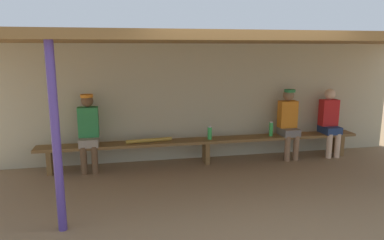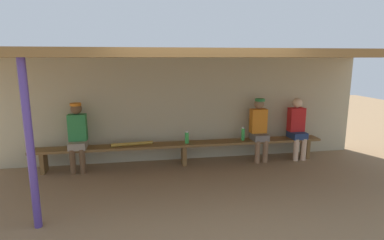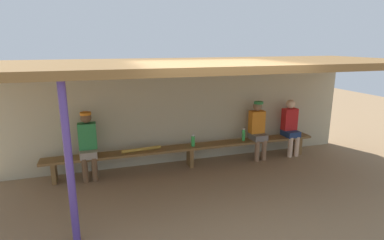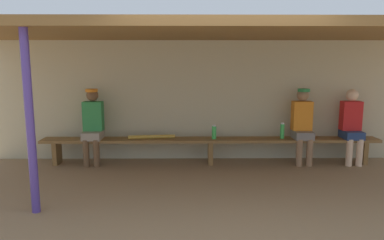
# 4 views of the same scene
# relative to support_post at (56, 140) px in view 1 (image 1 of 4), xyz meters

# --- Properties ---
(ground_plane) EXTENTS (24.00, 24.00, 0.00)m
(ground_plane) POSITION_rel_support_post_xyz_m (2.26, 0.55, -1.10)
(ground_plane) COLOR #8C6D4C
(back_wall) EXTENTS (8.00, 0.20, 2.20)m
(back_wall) POSITION_rel_support_post_xyz_m (2.26, 2.55, 0.00)
(back_wall) COLOR #B7AD8C
(back_wall) RESTS_ON ground
(dugout_roof) EXTENTS (8.00, 2.80, 0.12)m
(dugout_roof) POSITION_rel_support_post_xyz_m (2.26, 1.25, 1.16)
(dugout_roof) COLOR brown
(dugout_roof) RESTS_ON back_wall
(support_post) EXTENTS (0.10, 0.10, 2.20)m
(support_post) POSITION_rel_support_post_xyz_m (0.00, 0.00, 0.00)
(support_post) COLOR #4C388C
(support_post) RESTS_ON ground
(bench) EXTENTS (6.00, 0.36, 0.46)m
(bench) POSITION_rel_support_post_xyz_m (2.26, 2.10, -0.71)
(bench) COLOR brown
(bench) RESTS_ON ground
(player_middle) EXTENTS (0.34, 0.42, 1.34)m
(player_middle) POSITION_rel_support_post_xyz_m (4.78, 2.10, -0.37)
(player_middle) COLOR navy
(player_middle) RESTS_ON ground
(player_in_red) EXTENTS (0.34, 0.42, 1.34)m
(player_in_red) POSITION_rel_support_post_xyz_m (3.89, 2.10, -0.35)
(player_in_red) COLOR slate
(player_in_red) RESTS_ON ground
(player_with_sunglasses) EXTENTS (0.34, 0.42, 1.34)m
(player_with_sunglasses) POSITION_rel_support_post_xyz_m (0.17, 2.10, -0.35)
(player_with_sunglasses) COLOR gray
(player_with_sunglasses) RESTS_ON ground
(water_bottle_green) EXTENTS (0.08, 0.08, 0.25)m
(water_bottle_green) POSITION_rel_support_post_xyz_m (2.32, 2.08, -0.52)
(water_bottle_green) COLOR green
(water_bottle_green) RESTS_ON bench
(water_bottle_clear) EXTENTS (0.07, 0.07, 0.28)m
(water_bottle_clear) POSITION_rel_support_post_xyz_m (3.54, 2.10, -0.51)
(water_bottle_clear) COLOR green
(water_bottle_clear) RESTS_ON bench
(baseball_bat) EXTENTS (0.83, 0.15, 0.07)m
(baseball_bat) POSITION_rel_support_post_xyz_m (1.20, 2.10, -0.61)
(baseball_bat) COLOR #B28C33
(baseball_bat) RESTS_ON bench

